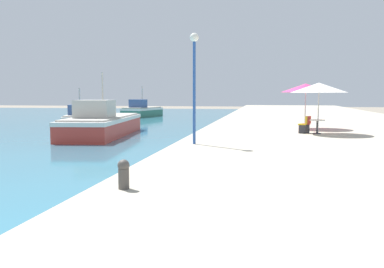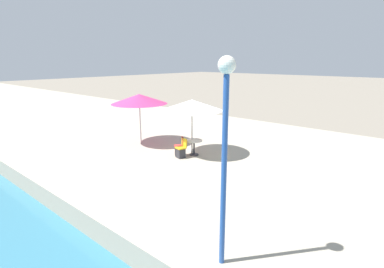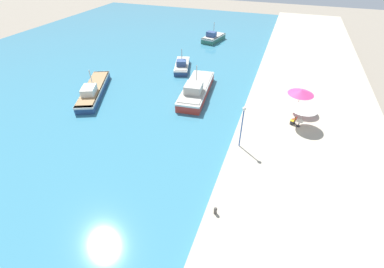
% 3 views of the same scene
% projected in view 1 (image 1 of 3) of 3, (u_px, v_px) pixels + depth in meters
% --- Properties ---
extents(quay_promenade, '(16.00, 90.00, 0.79)m').
position_uv_depth(quay_promenade, '(318.00, 125.00, 34.77)').
color(quay_promenade, '#B2A893').
rests_on(quay_promenade, ground_plane).
extents(fishing_boat_mid, '(4.28, 10.98, 4.30)m').
position_uv_depth(fishing_boat_mid, '(102.00, 123.00, 28.92)').
color(fishing_boat_mid, red).
rests_on(fishing_boat_mid, water_basin).
extents(fishing_boat_far, '(3.93, 6.79, 3.36)m').
position_uv_depth(fishing_boat_far, '(80.00, 119.00, 37.43)').
color(fishing_boat_far, navy).
rests_on(fishing_boat_far, water_basin).
extents(fishing_boat_distant, '(4.01, 6.52, 3.80)m').
position_uv_depth(fishing_boat_distant, '(142.00, 111.00, 53.17)').
color(fishing_boat_distant, '#33705B').
rests_on(fishing_boat_distant, water_basin).
extents(cafe_umbrella_pink, '(2.92, 2.92, 2.66)m').
position_uv_depth(cafe_umbrella_pink, '(319.00, 88.00, 22.30)').
color(cafe_umbrella_pink, '#B7B7B7').
rests_on(cafe_umbrella_pink, quay_promenade).
extents(cafe_umbrella_white, '(2.98, 2.98, 2.71)m').
position_uv_depth(cafe_umbrella_white, '(306.00, 88.00, 25.69)').
color(cafe_umbrella_white, '#B7B7B7').
rests_on(cafe_umbrella_white, quay_promenade).
extents(cafe_table, '(0.80, 0.80, 0.74)m').
position_uv_depth(cafe_table, '(317.00, 124.00, 22.31)').
color(cafe_table, '#333338').
rests_on(cafe_table, quay_promenade).
extents(cafe_chair_left, '(0.52, 0.50, 0.91)m').
position_uv_depth(cafe_chair_left, '(303.00, 127.00, 22.64)').
color(cafe_chair_left, '#2D2D33').
rests_on(cafe_chair_left, quay_promenade).
extents(cafe_chair_right, '(0.59, 0.58, 0.91)m').
position_uv_depth(cafe_chair_right, '(305.00, 127.00, 22.88)').
color(cafe_chair_right, '#2D2D33').
rests_on(cafe_chair_right, quay_promenade).
extents(mooring_bollard, '(0.26, 0.26, 0.65)m').
position_uv_depth(mooring_bollard, '(124.00, 173.00, 9.36)').
color(mooring_bollard, '#4C4742').
rests_on(mooring_bollard, quay_promenade).
extents(lamppost, '(0.36, 0.36, 4.56)m').
position_uv_depth(lamppost, '(194.00, 69.00, 17.53)').
color(lamppost, '#28519E').
rests_on(lamppost, quay_promenade).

